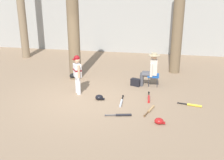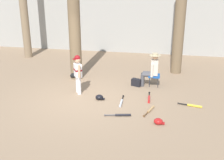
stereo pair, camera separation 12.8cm
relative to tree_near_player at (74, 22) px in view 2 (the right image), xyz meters
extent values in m
plane|color=#897056|center=(0.94, -1.90, -2.15)|extent=(60.00, 60.00, 0.00)
cube|color=#9E9E99|center=(0.94, 4.63, -0.75)|extent=(18.00, 0.36, 2.79)
cylinder|color=brown|center=(0.00, 0.00, 0.22)|extent=(0.44, 0.44, 4.72)
cone|color=brown|center=(0.00, 0.00, -2.15)|extent=(0.59, 0.59, 0.26)
cylinder|color=brown|center=(3.77, 1.48, 0.71)|extent=(0.42, 0.42, 5.71)
cone|color=brown|center=(3.77, 1.48, -2.15)|extent=(0.71, 0.71, 0.25)
cylinder|color=white|center=(0.61, -1.54, -1.86)|extent=(0.12, 0.12, 0.58)
cylinder|color=white|center=(0.51, -1.39, -1.86)|extent=(0.12, 0.12, 0.58)
cube|color=white|center=(0.56, -1.47, -1.35)|extent=(0.33, 0.36, 0.44)
cube|color=maroon|center=(0.56, -1.47, -1.32)|extent=(0.34, 0.37, 0.05)
sphere|color=tan|center=(0.56, -1.47, -1.00)|extent=(0.20, 0.20, 0.20)
sphere|color=maroon|center=(0.56, -1.47, -0.94)|extent=(0.19, 0.19, 0.19)
cube|color=maroon|center=(0.48, -1.52, -0.96)|extent=(0.16, 0.17, 0.02)
cylinder|color=tan|center=(0.67, -1.68, -1.31)|extent=(0.11, 0.11, 0.42)
cylinder|color=tan|center=(0.41, -1.32, -1.43)|extent=(0.11, 0.11, 0.40)
ellipsoid|color=black|center=(0.35, -1.33, -1.59)|extent=(0.25, 0.22, 0.18)
cube|color=#194C9E|center=(2.97, -0.28, -1.77)|extent=(0.41, 0.41, 0.06)
cylinder|color=#333338|center=(2.83, -0.43, -1.96)|extent=(0.02, 0.02, 0.38)
cylinder|color=#333338|center=(2.82, -0.13, -1.96)|extent=(0.02, 0.02, 0.38)
cylinder|color=#333338|center=(3.13, -0.43, -1.96)|extent=(0.02, 0.02, 0.38)
cylinder|color=#333338|center=(3.12, -0.13, -1.96)|extent=(0.02, 0.02, 0.38)
cylinder|color=#47474C|center=(2.57, -0.39, -1.93)|extent=(0.13, 0.13, 0.43)
cylinder|color=#47474C|center=(2.57, -0.19, -1.93)|extent=(0.13, 0.13, 0.43)
cylinder|color=#47474C|center=(2.77, -0.38, -1.72)|extent=(0.40, 0.16, 0.15)
cylinder|color=#47474C|center=(2.77, -0.18, -1.72)|extent=(0.40, 0.16, 0.15)
cube|color=beige|center=(2.97, -0.28, -1.46)|extent=(0.25, 0.37, 0.52)
cylinder|color=beige|center=(2.90, -0.50, -1.52)|extent=(0.09, 0.09, 0.46)
cylinder|color=beige|center=(2.89, -0.06, -1.52)|extent=(0.09, 0.09, 0.46)
sphere|color=tan|center=(2.97, -0.28, -1.06)|extent=(0.22, 0.22, 0.22)
cylinder|color=tan|center=(2.97, -0.28, -1.02)|extent=(0.40, 0.40, 0.02)
cylinder|color=tan|center=(2.97, -0.28, -0.99)|extent=(0.20, 0.20, 0.09)
cube|color=black|center=(2.36, -0.41, -2.02)|extent=(0.38, 0.29, 0.26)
cone|color=#7F6B51|center=(-3.36, 2.59, -2.15)|extent=(0.54, 0.54, 0.22)
cylinder|color=yellow|center=(4.28, -1.83, -2.11)|extent=(0.43, 0.15, 0.07)
cylinder|color=black|center=(3.93, -1.76, -2.11)|extent=(0.28, 0.09, 0.03)
cylinder|color=black|center=(3.79, -1.73, -2.11)|extent=(0.03, 0.06, 0.06)
cylinder|color=tan|center=(3.01, -2.30, -2.11)|extent=(0.20, 0.44, 0.07)
cylinder|color=brown|center=(2.90, -2.65, -2.11)|extent=(0.12, 0.29, 0.03)
cylinder|color=brown|center=(2.85, -2.79, -2.11)|extent=(0.06, 0.03, 0.06)
cylinder|color=#B7BCC6|center=(2.09, -2.07, -2.11)|extent=(0.08, 0.49, 0.07)
cylinder|color=black|center=(2.08, -1.66, -2.11)|extent=(0.04, 0.33, 0.03)
cylinder|color=black|center=(2.07, -1.50, -2.11)|extent=(0.06, 0.02, 0.06)
cylinder|color=black|center=(2.28, -2.84, -2.11)|extent=(0.44, 0.16, 0.07)
cylinder|color=#4C4C51|center=(1.92, -2.91, -2.11)|extent=(0.29, 0.09, 0.03)
cylinder|color=#4C4C51|center=(1.78, -2.95, -2.11)|extent=(0.03, 0.06, 0.06)
cylinder|color=red|center=(2.90, -1.60, -2.11)|extent=(0.09, 0.49, 0.07)
cylinder|color=black|center=(2.88, -1.20, -2.11)|extent=(0.05, 0.32, 0.03)
cylinder|color=black|center=(2.88, -1.04, -2.11)|extent=(0.06, 0.02, 0.06)
ellipsoid|color=#A81919|center=(3.25, -3.09, -2.07)|extent=(0.24, 0.22, 0.17)
cube|color=#A81919|center=(3.37, -3.09, -2.11)|extent=(0.10, 0.12, 0.02)
ellipsoid|color=black|center=(1.36, -1.85, -2.07)|extent=(0.25, 0.23, 0.17)
cube|color=black|center=(1.48, -1.85, -2.11)|extent=(0.10, 0.12, 0.02)
camera|label=1|loc=(3.21, -9.64, 1.35)|focal=44.18mm
camera|label=2|loc=(3.34, -9.62, 1.35)|focal=44.18mm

